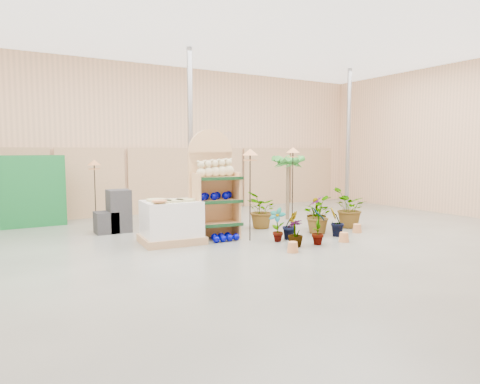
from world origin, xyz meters
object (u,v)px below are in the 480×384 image
at_px(pallet_stack, 171,222).
at_px(bird_table_front, 250,155).
at_px(display_shelf, 213,188).
at_px(potted_plant_2, 317,215).

distance_m(pallet_stack, bird_table_front, 2.15).
relative_size(display_shelf, pallet_stack, 1.81).
bearing_deg(pallet_stack, bird_table_front, -18.30).
xyz_separation_m(pallet_stack, bird_table_front, (1.53, -0.64, 1.38)).
height_order(pallet_stack, potted_plant_2, pallet_stack).
height_order(display_shelf, bird_table_front, display_shelf).
distance_m(pallet_stack, potted_plant_2, 3.38).
bearing_deg(bird_table_front, potted_plant_2, -2.12).
bearing_deg(pallet_stack, potted_plant_2, -7.62).
relative_size(pallet_stack, bird_table_front, 0.67).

